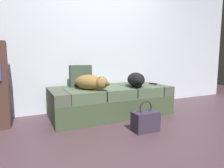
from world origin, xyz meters
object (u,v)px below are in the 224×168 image
dog_tan (91,82)px  throw_pillow (81,76)px  dog_dark (136,80)px  couch (111,101)px  tv_remote (153,84)px  handbag (145,121)px

dog_tan → throw_pillow: (-0.05, 0.36, 0.06)m
throw_pillow → dog_dark: bearing=-25.2°
couch → dog_dark: bearing=-22.3°
dog_tan → couch: bearing=20.9°
dog_tan → tv_remote: dog_tan is taller
dog_dark → handbag: size_ratio=1.63×
dog_dark → throw_pillow: 0.88m
dog_tan → tv_remote: size_ratio=3.85×
couch → throw_pillow: throw_pillow is taller
dog_dark → dog_tan: bearing=179.0°
tv_remote → throw_pillow: 1.26m
tv_remote → throw_pillow: (-1.22, 0.26, 0.16)m
couch → handbag: couch is taller
dog_tan → dog_dark: bearing=-1.0°
couch → throw_pillow: 0.62m
tv_remote → handbag: tv_remote is taller
dog_tan → handbag: (0.45, -0.69, -0.43)m
dog_dark → couch: bearing=157.7°
couch → tv_remote: size_ratio=12.35×
throw_pillow → handbag: throw_pillow is taller
dog_dark → throw_pillow: size_ratio=1.82×
dog_tan → handbag: 0.93m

